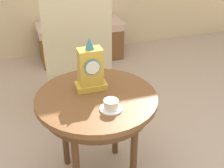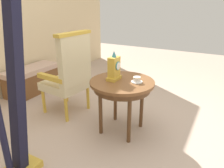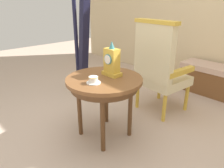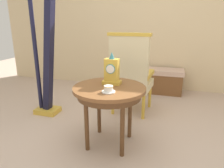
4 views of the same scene
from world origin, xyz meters
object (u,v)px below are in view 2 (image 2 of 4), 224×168
teacup_left (137,80)px  window_bench (32,80)px  armchair (69,73)px  harp (11,97)px  mantel_clock (114,68)px  side_table (122,87)px

teacup_left → window_bench: 2.12m
armchair → harp: 1.17m
mantel_clock → window_bench: mantel_clock is taller
teacup_left → harp: harp is taller
mantel_clock → window_bench: (0.33, 1.79, -0.56)m
harp → teacup_left: bearing=-30.7°
side_table → harp: size_ratio=0.40×
mantel_clock → window_bench: bearing=79.4°
teacup_left → window_bench: (0.29, 2.05, -0.45)m
armchair → side_table: bearing=-94.1°
side_table → mantel_clock: (-0.00, 0.10, 0.21)m
side_table → armchair: size_ratio=0.65×
side_table → armchair: bearing=85.9°
side_table → teacup_left: 0.20m
harp → window_bench: size_ratio=1.90×
teacup_left → mantel_clock: bearing=99.7°
side_table → mantel_clock: mantel_clock is taller
teacup_left → window_bench: teacup_left is taller
teacup_left → armchair: size_ratio=0.11×
armchair → window_bench: armchair is taller
window_bench → teacup_left: bearing=-98.0°
side_table → window_bench: bearing=80.1°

